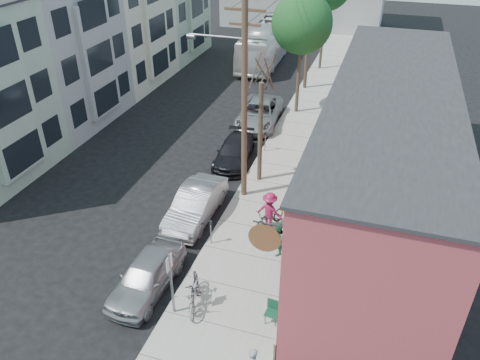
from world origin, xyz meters
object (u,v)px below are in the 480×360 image
(parking_meter_near, at_px, (211,228))
(patio_chair_b, at_px, (272,313))
(sign_post, at_px, (171,278))
(car_3, at_px, (259,113))
(utility_pole_near, at_px, (243,99))
(bus, at_px, (267,43))
(patron_green, at_px, (277,239))
(tree_leafy_mid, at_px, (302,23))
(car_1, at_px, (196,204))
(parking_meter_far, at_px, (265,139))
(parked_bike_a, at_px, (194,289))
(patio_chair_a, at_px, (289,265))
(car_2, at_px, (234,152))
(tree_bare, at_px, (260,134))
(parked_bike_b, at_px, (194,296))
(car_0, at_px, (147,275))
(cyclist, at_px, (270,211))

(parking_meter_near, height_order, patio_chair_b, parking_meter_near)
(sign_post, xyz_separation_m, car_3, (-1.60, 17.30, -1.05))
(utility_pole_near, distance_m, bus, 23.34)
(patron_green, bearing_deg, car_3, -169.45)
(tree_leafy_mid, height_order, car_1, tree_leafy_mid)
(parking_meter_far, height_order, bus, bus)
(parked_bike_a, bearing_deg, patio_chair_a, 23.79)
(car_2, bearing_deg, tree_leafy_mid, 71.29)
(parking_meter_far, bearing_deg, parking_meter_near, -90.00)
(tree_leafy_mid, distance_m, car_3, 6.37)
(parking_meter_far, bearing_deg, car_1, -101.08)
(utility_pole_near, relative_size, car_2, 2.25)
(utility_pole_near, distance_m, patio_chair_b, 9.80)
(tree_bare, bearing_deg, car_2, 140.46)
(parking_meter_far, bearing_deg, utility_pole_near, -88.36)
(car_3, bearing_deg, parking_meter_near, -88.38)
(parked_bike_b, relative_size, car_1, 0.41)
(sign_post, relative_size, bus, 0.23)
(car_1, bearing_deg, car_0, -89.40)
(car_1, bearing_deg, cyclist, 2.38)
(cyclist, bearing_deg, car_0, 65.36)
(tree_leafy_mid, bearing_deg, car_2, -103.91)
(parking_meter_near, bearing_deg, utility_pole_near, 88.12)
(cyclist, height_order, parked_bike_a, cyclist)
(cyclist, bearing_deg, parked_bike_b, 85.88)
(parked_bike_a, bearing_deg, car_3, 81.65)
(car_2, bearing_deg, sign_post, -87.29)
(parking_meter_near, relative_size, tree_leafy_mid, 0.15)
(patron_green, distance_m, parked_bike_b, 4.47)
(bus, bearing_deg, parked_bike_b, -81.66)
(patio_chair_b, distance_m, car_3, 17.43)
(patio_chair_a, height_order, bus, bus)
(parked_bike_a, height_order, car_2, car_2)
(car_0, bearing_deg, car_1, 92.06)
(parking_meter_near, relative_size, car_0, 0.29)
(tree_leafy_mid, relative_size, cyclist, 4.26)
(car_3, bearing_deg, car_0, -94.71)
(parked_bike_a, bearing_deg, bus, 84.29)
(patio_chair_a, xyz_separation_m, patron_green, (-0.77, 1.03, 0.35))
(patio_chair_a, relative_size, patio_chair_b, 1.00)
(patio_chair_b, bearing_deg, patron_green, 106.52)
(sign_post, height_order, parked_bike_b, sign_post)
(parking_meter_near, bearing_deg, patio_chair_b, -43.55)
(parking_meter_far, xyz_separation_m, utility_pole_near, (0.14, -4.91, 4.43))
(bus, bearing_deg, car_3, -78.65)
(parked_bike_a, distance_m, car_0, 2.06)
(utility_pole_near, distance_m, car_3, 10.14)
(tree_bare, relative_size, car_2, 1.24)
(patio_chair_a, height_order, car_0, car_0)
(parking_meter_near, relative_size, bus, 0.10)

